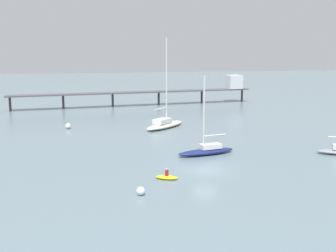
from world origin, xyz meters
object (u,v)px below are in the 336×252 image
mooring_buoy_near (141,191)px  mooring_buoy_inner (68,126)px  dinghy_yellow (167,177)px  pier (178,88)px  sailboat_navy (207,150)px  sailboat_cream (164,123)px

mooring_buoy_near → mooring_buoy_inner: mooring_buoy_inner is taller
dinghy_yellow → mooring_buoy_inner: 31.49m
pier → dinghy_yellow: (-14.67, -56.64, -3.61)m
sailboat_navy → sailboat_cream: size_ratio=0.66×
sailboat_cream → dinghy_yellow: 27.81m
sailboat_cream → mooring_buoy_inner: size_ratio=16.35×
sailboat_cream → mooring_buoy_inner: sailboat_cream is taller
dinghy_yellow → mooring_buoy_near: (-3.23, -4.10, 0.16)m
sailboat_cream → mooring_buoy_inner: bearing=170.7°
mooring_buoy_inner → sailboat_navy: bearing=-51.2°
sailboat_cream → sailboat_navy: bearing=-85.6°
sailboat_navy → mooring_buoy_near: size_ratio=12.54×
mooring_buoy_inner → sailboat_cream: bearing=-9.3°
pier → mooring_buoy_inner: pier is taller
pier → sailboat_cream: bearing=-107.5°
sailboat_navy → dinghy_yellow: sailboat_navy is taller
mooring_buoy_near → pier: bearing=73.6°
pier → sailboat_cream: 30.95m
sailboat_cream → dinghy_yellow: size_ratio=5.93×
sailboat_navy → pier: bearing=80.8°
dinghy_yellow → mooring_buoy_inner: (-10.15, 29.81, 0.22)m
sailboat_cream → mooring_buoy_near: size_ratio=18.88×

